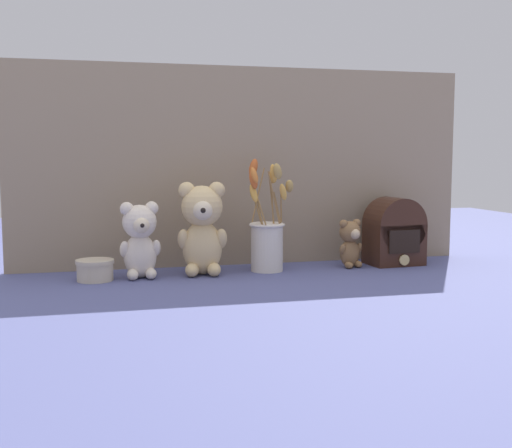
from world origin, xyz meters
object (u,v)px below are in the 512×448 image
Objects in this scene: vintage_radio at (394,233)px; decorative_tin_tall at (95,270)px; flower_vase at (267,237)px; teddy_bear_medium at (140,238)px; teddy_bear_small at (350,242)px; teddy_bear_large at (202,227)px.

decorative_tin_tall is (-0.95, -0.05, -0.07)m from vintage_radio.
decorative_tin_tall is at bearing -177.09° from vintage_radio.
flower_vase reaches higher than vintage_radio.
vintage_radio is (0.82, 0.04, -0.01)m from teddy_bear_medium.
flower_vase is (0.39, 0.02, -0.01)m from teddy_bear_medium.
flower_vase is at bearing 3.07° from teddy_bear_medium.
flower_vase is at bearing -179.45° from teddy_bear_small.
teddy_bear_small is (0.48, 0.01, -0.06)m from teddy_bear_large.
teddy_bear_large reaches higher than vintage_radio.
teddy_bear_medium is at bearing 3.30° from decorative_tin_tall.
teddy_bear_small is at bearing 2.02° from teddy_bear_medium.
teddy_bear_medium reaches higher than decorative_tin_tall.
vintage_radio is (0.64, 0.03, -0.04)m from teddy_bear_large.
decorative_tin_tall is at bearing -176.70° from teddy_bear_medium.
vintage_radio is at bearing 6.24° from teddy_bear_small.
teddy_bear_small reaches higher than decorative_tin_tall.
teddy_bear_small is at bearing 1.55° from teddy_bear_large.
flower_vase reaches higher than decorative_tin_tall.
vintage_radio is 0.95m from decorative_tin_tall.
decorative_tin_tall is at bearing -176.73° from teddy_bear_large.
flower_vase reaches higher than teddy_bear_large.
teddy_bear_medium is at bearing -177.98° from teddy_bear_small.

